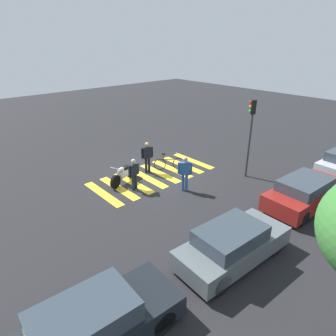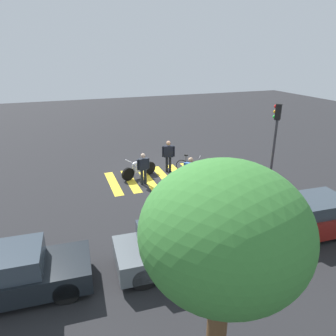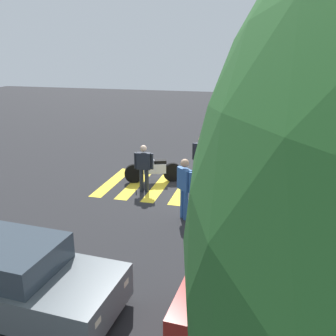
{
  "view_description": "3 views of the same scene",
  "coord_description": "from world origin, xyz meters",
  "px_view_note": "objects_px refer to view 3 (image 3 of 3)",
  "views": [
    {
      "loc": [
        9.19,
        11.5,
        6.94
      ],
      "look_at": [
        0.24,
        1.48,
        1.01
      ],
      "focal_mm": 31.53,
      "sensor_mm": 36.0,
      "label": 1
    },
    {
      "loc": [
        5.44,
        14.48,
        6.33
      ],
      "look_at": [
        0.8,
        1.67,
        1.13
      ],
      "focal_mm": 32.96,
      "sensor_mm": 36.0,
      "label": 2
    },
    {
      "loc": [
        -2.1,
        12.12,
        4.73
      ],
      "look_at": [
        0.85,
        0.75,
        0.95
      ],
      "focal_mm": 40.32,
      "sensor_mm": 36.0,
      "label": 3
    }
  ],
  "objects_px": {
    "leaning_bicycle": "(232,182)",
    "officer_on_foot": "(201,157)",
    "car_maroon_wagon": "(314,326)",
    "car_grey_coupe": "(9,277)",
    "officer_by_motorcycle": "(144,166)",
    "pedestrian_bystander": "(184,185)",
    "police_motorcycle": "(154,170)"
  },
  "relations": [
    {
      "from": "leaning_bicycle",
      "to": "car_grey_coupe",
      "type": "xyz_separation_m",
      "value": [
        3.48,
        7.04,
        0.28
      ]
    },
    {
      "from": "police_motorcycle",
      "to": "officer_by_motorcycle",
      "type": "distance_m",
      "value": 1.1
    },
    {
      "from": "pedestrian_bystander",
      "to": "car_grey_coupe",
      "type": "xyz_separation_m",
      "value": [
        2.34,
        4.63,
        -0.38
      ]
    },
    {
      "from": "pedestrian_bystander",
      "to": "car_maroon_wagon",
      "type": "relative_size",
      "value": 0.4
    },
    {
      "from": "officer_on_foot",
      "to": "car_maroon_wagon",
      "type": "xyz_separation_m",
      "value": [
        -3.04,
        7.5,
        -0.38
      ]
    },
    {
      "from": "officer_by_motorcycle",
      "to": "pedestrian_bystander",
      "type": "height_order",
      "value": "pedestrian_bystander"
    },
    {
      "from": "officer_on_foot",
      "to": "officer_by_motorcycle",
      "type": "xyz_separation_m",
      "value": [
        1.75,
        1.18,
        -0.11
      ]
    },
    {
      "from": "car_maroon_wagon",
      "to": "car_grey_coupe",
      "type": "relative_size",
      "value": 1.05
    },
    {
      "from": "leaning_bicycle",
      "to": "pedestrian_bystander",
      "type": "height_order",
      "value": "pedestrian_bystander"
    },
    {
      "from": "police_motorcycle",
      "to": "car_maroon_wagon",
      "type": "distance_m",
      "value": 8.73
    },
    {
      "from": "leaning_bicycle",
      "to": "officer_by_motorcycle",
      "type": "relative_size",
      "value": 0.9
    },
    {
      "from": "police_motorcycle",
      "to": "car_grey_coupe",
      "type": "relative_size",
      "value": 0.47
    },
    {
      "from": "leaning_bicycle",
      "to": "car_maroon_wagon",
      "type": "height_order",
      "value": "car_maroon_wagon"
    },
    {
      "from": "car_maroon_wagon",
      "to": "car_grey_coupe",
      "type": "xyz_separation_m",
      "value": [
        5.36,
        0.05,
        0.0
      ]
    },
    {
      "from": "police_motorcycle",
      "to": "leaning_bicycle",
      "type": "relative_size",
      "value": 1.37
    },
    {
      "from": "officer_by_motorcycle",
      "to": "pedestrian_bystander",
      "type": "xyz_separation_m",
      "value": [
        -1.77,
        1.75,
        0.11
      ]
    },
    {
      "from": "car_grey_coupe",
      "to": "officer_on_foot",
      "type": "bearing_deg",
      "value": -107.09
    },
    {
      "from": "pedestrian_bystander",
      "to": "car_maroon_wagon",
      "type": "bearing_deg",
      "value": 123.4
    },
    {
      "from": "leaning_bicycle",
      "to": "pedestrian_bystander",
      "type": "bearing_deg",
      "value": 64.61
    },
    {
      "from": "car_maroon_wagon",
      "to": "car_grey_coupe",
      "type": "distance_m",
      "value": 5.36
    },
    {
      "from": "police_motorcycle",
      "to": "pedestrian_bystander",
      "type": "relative_size",
      "value": 1.13
    },
    {
      "from": "police_motorcycle",
      "to": "leaning_bicycle",
      "type": "height_order",
      "value": "police_motorcycle"
    },
    {
      "from": "car_grey_coupe",
      "to": "police_motorcycle",
      "type": "bearing_deg",
      "value": -94.68
    },
    {
      "from": "officer_by_motorcycle",
      "to": "pedestrian_bystander",
      "type": "relative_size",
      "value": 0.91
    },
    {
      "from": "pedestrian_bystander",
      "to": "car_maroon_wagon",
      "type": "xyz_separation_m",
      "value": [
        -3.02,
        4.58,
        -0.38
      ]
    },
    {
      "from": "officer_by_motorcycle",
      "to": "car_maroon_wagon",
      "type": "xyz_separation_m",
      "value": [
        -4.79,
        6.32,
        -0.27
      ]
    },
    {
      "from": "pedestrian_bystander",
      "to": "police_motorcycle",
      "type": "bearing_deg",
      "value": -57.71
    },
    {
      "from": "officer_by_motorcycle",
      "to": "pedestrian_bystander",
      "type": "bearing_deg",
      "value": 135.44
    },
    {
      "from": "car_maroon_wagon",
      "to": "police_motorcycle",
      "type": "bearing_deg",
      "value": -57.02
    },
    {
      "from": "police_motorcycle",
      "to": "pedestrian_bystander",
      "type": "xyz_separation_m",
      "value": [
        -1.74,
        2.75,
        0.56
      ]
    },
    {
      "from": "police_motorcycle",
      "to": "officer_by_motorcycle",
      "type": "height_order",
      "value": "officer_by_motorcycle"
    },
    {
      "from": "leaning_bicycle",
      "to": "officer_on_foot",
      "type": "relative_size",
      "value": 0.83
    }
  ]
}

